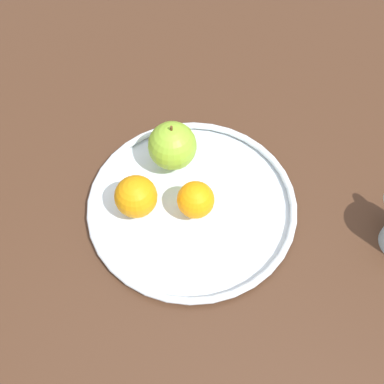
# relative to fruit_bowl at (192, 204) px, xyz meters

# --- Properties ---
(ground_plane) EXTENTS (1.54, 1.54, 0.04)m
(ground_plane) POSITION_rel_fruit_bowl_xyz_m (0.00, 0.00, -0.03)
(ground_plane) COLOR #442A1A
(fruit_bowl) EXTENTS (0.35, 0.35, 0.02)m
(fruit_bowl) POSITION_rel_fruit_bowl_xyz_m (0.00, 0.00, 0.00)
(fruit_bowl) COLOR silver
(fruit_bowl) RESTS_ON ground_plane
(apple) EXTENTS (0.08, 0.08, 0.09)m
(apple) POSITION_rel_fruit_bowl_xyz_m (0.09, 0.00, 0.05)
(apple) COLOR #87B92E
(apple) RESTS_ON fruit_bowl
(orange_center) EXTENTS (0.06, 0.06, 0.06)m
(orange_center) POSITION_rel_fruit_bowl_xyz_m (-0.02, 0.00, 0.04)
(orange_center) COLOR orange
(orange_center) RESTS_ON fruit_bowl
(orange_back_right) EXTENTS (0.07, 0.07, 0.07)m
(orange_back_right) POSITION_rel_fruit_bowl_xyz_m (0.02, 0.09, 0.04)
(orange_back_right) COLOR orange
(orange_back_right) RESTS_ON fruit_bowl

